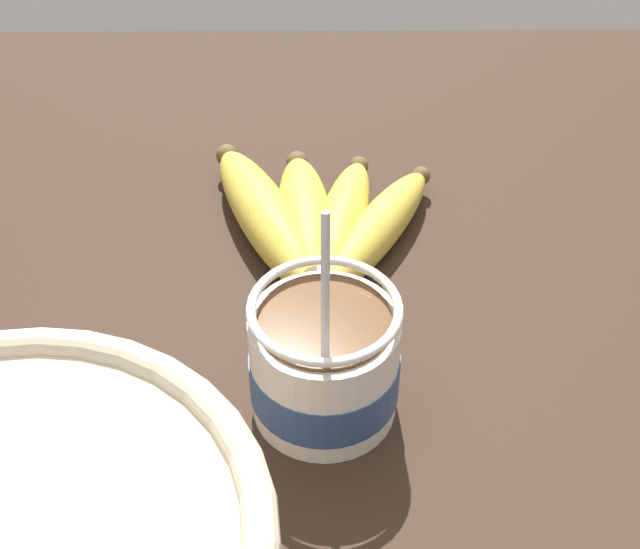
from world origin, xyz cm
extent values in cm
cube|color=#332319|center=(0.00, 0.00, 1.26)|extent=(97.60, 97.60, 2.52)
cylinder|color=white|center=(-5.53, 0.83, 6.40)|extent=(9.43, 9.43, 7.77)
cylinder|color=navy|center=(-5.53, 0.83, 5.64)|extent=(9.63, 9.63, 3.12)
torus|color=white|center=(0.04, 0.83, 6.98)|extent=(5.18, 0.90, 5.18)
cylinder|color=brown|center=(-5.53, 0.83, 10.38)|extent=(8.23, 8.23, 0.40)
torus|color=white|center=(-5.53, 0.83, 11.44)|extent=(9.43, 9.43, 0.60)
cylinder|color=silver|center=(-8.61, 0.83, 11.96)|extent=(3.34, 0.50, 15.98)
ellipsoid|color=silver|center=(-7.19, 0.83, 4.02)|extent=(3.00, 2.00, 0.80)
cylinder|color=brown|center=(2.58, 1.26, 5.38)|extent=(2.00, 2.00, 3.00)
ellipsoid|color=gold|center=(10.79, -3.43, 4.31)|extent=(16.46, 11.50, 3.57)
sphere|color=brown|center=(18.13, -7.63, 4.31)|extent=(1.61, 1.61, 1.61)
ellipsoid|color=gold|center=(11.56, -0.68, 4.36)|extent=(16.78, 7.05, 3.68)
sphere|color=brown|center=(19.57, -2.41, 4.36)|extent=(1.66, 1.66, 1.66)
ellipsoid|color=gold|center=(11.69, 2.12, 4.63)|extent=(16.63, 5.73, 4.22)
sphere|color=brown|center=(19.81, 2.88, 4.63)|extent=(1.90, 1.90, 1.90)
ellipsoid|color=gold|center=(12.16, 5.32, 4.67)|extent=(19.00, 11.30, 4.31)
sphere|color=brown|center=(20.82, 8.98, 4.67)|extent=(1.94, 1.94, 1.94)
camera|label=1|loc=(-43.91, 1.37, 48.10)|focal=50.00mm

